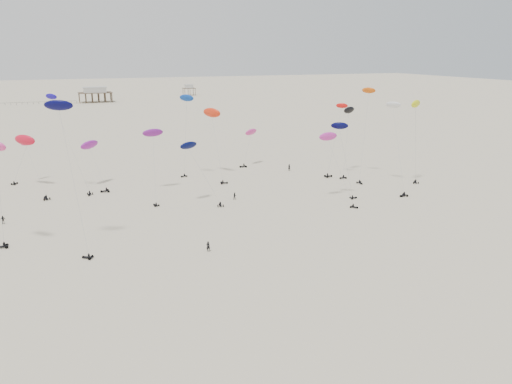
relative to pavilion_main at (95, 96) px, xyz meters
name	(u,v)px	position (x,y,z in m)	size (l,w,h in m)	color
ground_plane	(152,137)	(10.00, -150.00, -4.22)	(900.00, 900.00, 0.00)	beige
pavilion_main	(95,96)	(0.00, 0.00, 0.00)	(21.00, 13.00, 9.80)	brown
pavilion_small	(189,91)	(70.00, 30.00, -0.74)	(9.00, 7.00, 8.00)	brown
pier_fence	(8,104)	(-52.00, 0.00, -3.45)	(80.20, 0.20, 1.50)	black
rig_0	(366,119)	(50.88, -235.56, 11.22)	(9.10, 11.44, 23.98)	black
rig_1	(23,156)	(-32.38, -208.61, 2.65)	(6.58, 5.66, 10.81)	black
rig_2	(348,126)	(49.01, -229.86, 8.69)	(8.72, 9.58, 18.50)	black
rig_3	(66,134)	(-21.72, -223.01, 9.57)	(8.60, 10.17, 23.43)	black
rig_4	(332,148)	(32.40, -250.80, 7.62)	(5.07, 10.85, 16.08)	black
rig_5	(416,123)	(59.05, -245.01, 10.87)	(4.58, 4.38, 20.90)	black
rig_7	(342,141)	(35.72, -249.44, 8.73)	(5.14, 5.82, 17.22)	black
rig_8	(153,140)	(-3.01, -229.42, 8.08)	(5.95, 15.93, 18.58)	black
rig_9	(397,136)	(52.35, -246.84, 8.43)	(7.83, 15.66, 22.69)	black
rig_10	(249,139)	(27.85, -211.13, 3.50)	(7.30, 5.88, 10.89)	black
rig_11	(334,144)	(44.04, -231.83, 4.55)	(6.93, 3.98, 19.29)	black
rig_12	(186,113)	(7.97, -217.27, 12.57)	(4.89, 4.25, 21.69)	black
rig_13	(92,151)	(-16.28, -218.91, 4.43)	(6.34, 12.19, 12.67)	black
rig_14	(213,120)	(14.84, -218.50, 10.63)	(4.87, 15.64, 19.35)	black
rig_15	(27,147)	(-30.68, -215.27, 5.85)	(7.79, 18.41, 17.60)	black
rig_16	(196,160)	(3.84, -242.39, 5.44)	(8.35, 8.50, 14.24)	black
rig_17	(63,129)	(-22.37, -258.84, 15.95)	(5.64, 11.20, 25.17)	black
spectator_0	(208,251)	(-1.74, -270.04, -4.22)	(0.76, 0.53, 2.10)	black
spectator_1	(235,199)	(12.31, -243.04, -4.22)	(0.93, 0.54, 1.90)	black
spectator_2	(3,224)	(-34.95, -242.18, -4.22)	(1.14, 0.61, 1.93)	black
spectator_3	(289,171)	(35.60, -222.04, -4.22)	(0.81, 0.56, 2.24)	black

